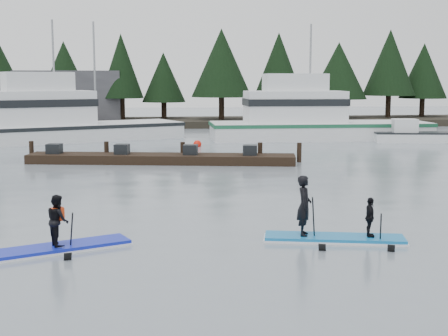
{
  "coord_description": "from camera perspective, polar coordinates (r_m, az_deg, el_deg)",
  "views": [
    {
      "loc": [
        -2.68,
        -15.59,
        4.18
      ],
      "look_at": [
        0.0,
        6.0,
        1.1
      ],
      "focal_mm": 50.0,
      "sensor_mm": 36.0,
      "label": 1
    }
  ],
  "objects": [
    {
      "name": "waterfront_building",
      "position": [
        60.68,
        -17.94,
        6.09
      ],
      "size": [
        18.0,
        6.0,
        5.0
      ],
      "primitive_type": "cube",
      "color": "#4C4C51",
      "rests_on": "ground"
    },
    {
      "name": "buoy_b",
      "position": [
        39.51,
        -2.45,
        1.98
      ],
      "size": [
        0.51,
        0.51,
        0.51
      ],
      "primitive_type": "sphere",
      "color": "red",
      "rests_on": "ground"
    },
    {
      "name": "skiff",
      "position": [
        44.32,
        17.21,
        2.72
      ],
      "size": [
        5.85,
        2.64,
        0.66
      ],
      "primitive_type": "cube",
      "rotation": [
        0.0,
        0.0,
        -0.17
      ],
      "color": "white",
      "rests_on": "ground"
    },
    {
      "name": "buoy_c",
      "position": [
        45.71,
        12.83,
        2.61
      ],
      "size": [
        0.53,
        0.53,
        0.53
      ],
      "primitive_type": "sphere",
      "color": "red",
      "rests_on": "ground"
    },
    {
      "name": "buoy_a",
      "position": [
        42.95,
        -18.29,
        2.07
      ],
      "size": [
        0.57,
        0.57,
        0.57
      ],
      "primitive_type": "sphere",
      "color": "red",
      "rests_on": "ground"
    },
    {
      "name": "ground",
      "position": [
        16.36,
        2.61,
        -6.75
      ],
      "size": [
        160.0,
        160.0,
        0.0
      ],
      "primitive_type": "plane",
      "color": "slate",
      "rests_on": "ground"
    },
    {
      "name": "paddleboard_duo",
      "position": [
        16.59,
        9.58,
        -4.88
      ],
      "size": [
        3.72,
        1.7,
        2.25
      ],
      "rotation": [
        0.0,
        0.0,
        -0.23
      ],
      "color": "#126CAD",
      "rests_on": "ground"
    },
    {
      "name": "fishing_boat_medium",
      "position": [
        44.91,
        8.18,
        3.47
      ],
      "size": [
        15.44,
        4.63,
        9.03
      ],
      "rotation": [
        0.0,
        0.0,
        -0.02
      ],
      "color": "white",
      "rests_on": "ground"
    },
    {
      "name": "fishing_boat_large",
      "position": [
        44.45,
        -14.73,
        3.28
      ],
      "size": [
        16.3,
        10.13,
        9.14
      ],
      "rotation": [
        0.0,
        0.0,
        0.39
      ],
      "color": "white",
      "rests_on": "ground"
    },
    {
      "name": "far_shore",
      "position": [
        57.78,
        -4.42,
        4.19
      ],
      "size": [
        70.0,
        8.0,
        0.6
      ],
      "primitive_type": "cube",
      "color": "#2D281E",
      "rests_on": "ground"
    },
    {
      "name": "treeline",
      "position": [
        57.8,
        -4.42,
        3.89
      ],
      "size": [
        60.0,
        4.0,
        8.0
      ],
      "primitive_type": null,
      "color": "black",
      "rests_on": "ground"
    },
    {
      "name": "floating_dock",
      "position": [
        31.7,
        -5.77,
        0.85
      ],
      "size": [
        13.6,
        4.27,
        0.45
      ],
      "primitive_type": "cube",
      "rotation": [
        0.0,
        0.0,
        -0.19
      ],
      "color": "black",
      "rests_on": "ground"
    },
    {
      "name": "paddleboard_solo",
      "position": [
        15.96,
        -14.91,
        -5.84
      ],
      "size": [
        3.55,
        2.15,
        1.84
      ],
      "rotation": [
        0.0,
        0.0,
        0.4
      ],
      "color": "#1321B2",
      "rests_on": "ground"
    }
  ]
}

